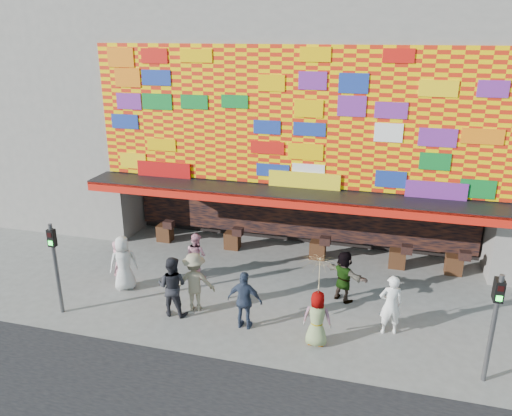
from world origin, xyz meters
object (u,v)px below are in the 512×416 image
object	(u,v)px
ped_f	(344,276)
parasol	(319,274)
ped_h	(391,305)
ped_a	(124,263)
signal_right	(495,317)
ped_g	(317,319)
ped_c	(172,286)
ped_d	(195,282)
signal_left	(55,259)
ped_i	(196,255)
ped_b	(120,264)
ped_e	(245,300)

from	to	relation	value
ped_f	parasol	xyz separation A→B (m)	(-0.47, -2.69, 1.34)
parasol	ped_h	bearing A→B (deg)	30.13
ped_a	ped_h	bearing A→B (deg)	142.01
signal_right	ped_h	xyz separation A→B (m)	(-2.41, 1.56, -0.93)
ped_g	ped_h	world-z (taller)	ped_h
ped_c	ped_f	xyz separation A→B (m)	(5.05, 2.26, -0.10)
ped_d	ped_g	size ratio (longest dim) A/B	1.17
signal_left	ped_c	distance (m)	3.66
signal_right	ped_h	bearing A→B (deg)	147.09
ped_d	parasol	distance (m)	4.29
signal_left	ped_g	xyz separation A→B (m)	(8.03, 0.42, -1.03)
ped_i	ped_d	bearing A→B (deg)	134.71
ped_c	ped_h	bearing A→B (deg)	-173.37
ped_b	ped_h	distance (m)	9.02
ped_b	ped_a	bearing A→B (deg)	-165.34
ped_b	ped_d	xyz separation A→B (m)	(3.03, -0.68, 0.09)
signal_right	ped_a	world-z (taller)	signal_right
ped_b	parasol	xyz separation A→B (m)	(7.05, -1.54, 1.33)
ped_d	ped_g	world-z (taller)	ped_d
ped_h	ped_e	bearing A→B (deg)	-3.51
ped_b	ped_g	distance (m)	7.21
ped_h	parasol	xyz separation A→B (m)	(-1.96, -1.14, 1.28)
ped_a	ped_g	xyz separation A→B (m)	(6.86, -1.49, -0.14)
signal_left	ped_i	distance (m)	4.81
ped_a	ped_d	world-z (taller)	ped_d
signal_right	ped_e	size ratio (longest dim) A/B	1.64
ped_a	parasol	bearing A→B (deg)	132.02
signal_right	ped_c	world-z (taller)	signal_right
ped_c	ped_i	world-z (taller)	ped_c
signal_right	ped_h	distance (m)	3.01
signal_left	signal_right	xyz separation A→B (m)	(12.40, 0.00, 0.00)
ped_a	ped_f	distance (m)	7.42
ped_g	parasol	bearing A→B (deg)	151.95
ped_b	ped_i	size ratio (longest dim) A/B	1.06
ped_h	parasol	bearing A→B (deg)	15.00
signal_right	ped_c	distance (m)	9.03
signal_left	ped_h	bearing A→B (deg)	8.86
signal_left	ped_a	world-z (taller)	signal_left
ped_e	parasol	world-z (taller)	parasol
ped_a	ped_c	bearing A→B (deg)	119.16
signal_left	ped_b	size ratio (longest dim) A/B	1.70
ped_d	ped_i	xyz separation A→B (m)	(-0.81, 2.15, -0.14)
ped_a	ped_g	size ratio (longest dim) A/B	1.17
ped_h	ped_i	distance (m)	7.05
ped_a	ped_b	world-z (taller)	ped_a
ped_f	ped_i	distance (m)	5.30
ped_g	ped_d	bearing A→B (deg)	-13.61
ped_a	ped_e	bearing A→B (deg)	129.77
signal_right	ped_d	world-z (taller)	signal_right
ped_d	ped_i	world-z (taller)	ped_d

